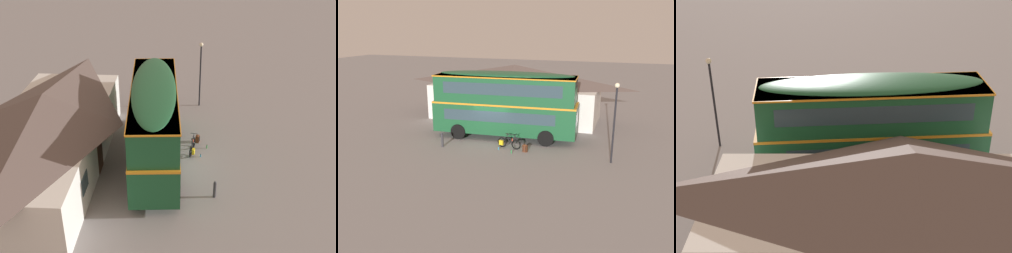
% 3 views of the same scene
% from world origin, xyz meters
% --- Properties ---
extents(ground_plane, '(120.00, 120.00, 0.00)m').
position_xyz_m(ground_plane, '(0.00, 0.00, 0.00)').
color(ground_plane, gray).
extents(double_decker_bus, '(10.36, 3.30, 4.79)m').
position_xyz_m(double_decker_bus, '(0.60, 1.04, 2.64)').
color(double_decker_bus, black).
rests_on(double_decker_bus, ground).
extents(touring_bicycle, '(1.72, 0.50, 1.04)m').
position_xyz_m(touring_bicycle, '(1.58, -1.15, 0.37)').
color(touring_bicycle, black).
rests_on(touring_bicycle, ground).
extents(backpack_on_ground, '(0.33, 0.31, 0.50)m').
position_xyz_m(backpack_on_ground, '(2.85, -1.46, 0.26)').
color(backpack_on_ground, '#592D19').
rests_on(backpack_on_ground, ground).
extents(water_bottle_blue_sports, '(0.07, 0.07, 0.21)m').
position_xyz_m(water_bottle_blue_sports, '(1.10, -1.64, 0.10)').
color(water_bottle_blue_sports, '#338CBF').
rests_on(water_bottle_blue_sports, ground).
extents(water_bottle_green_metal, '(0.06, 0.06, 0.25)m').
position_xyz_m(water_bottle_green_metal, '(2.11, -2.04, 0.12)').
color(water_bottle_green_metal, green).
rests_on(water_bottle_green_metal, ground).
extents(pub_building, '(14.53, 5.97, 4.65)m').
position_xyz_m(pub_building, '(-0.54, 6.80, 2.38)').
color(pub_building, silver).
rests_on(pub_building, ground).
extents(street_lamp, '(0.28, 0.28, 4.79)m').
position_xyz_m(street_lamp, '(8.23, -1.60, 2.95)').
color(street_lamp, black).
rests_on(street_lamp, ground).
extents(kerb_bollard, '(0.16, 0.16, 0.97)m').
position_xyz_m(kerb_bollard, '(-2.70, -2.32, 0.50)').
color(kerb_bollard, '#333338').
rests_on(kerb_bollard, ground).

